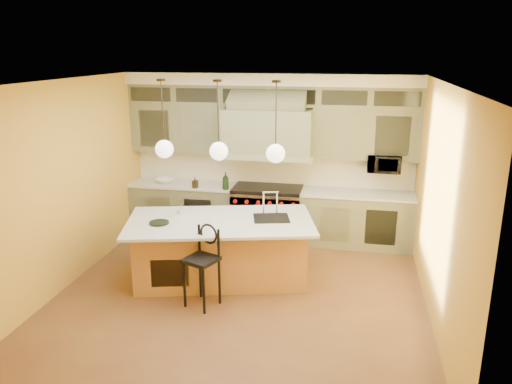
% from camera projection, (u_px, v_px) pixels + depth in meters
% --- Properties ---
extents(floor, '(5.00, 5.00, 0.00)m').
position_uv_depth(floor, '(241.00, 294.00, 6.96)').
color(floor, brown).
rests_on(floor, ground).
extents(ceiling, '(5.00, 5.00, 0.00)m').
position_uv_depth(ceiling, '(239.00, 82.00, 6.16)').
color(ceiling, white).
rests_on(ceiling, wall_back).
extents(wall_back, '(5.00, 0.00, 5.00)m').
position_uv_depth(wall_back, '(271.00, 156.00, 8.92)').
color(wall_back, gold).
rests_on(wall_back, ground).
extents(wall_front, '(5.00, 0.00, 5.00)m').
position_uv_depth(wall_front, '(173.00, 276.00, 4.20)').
color(wall_front, gold).
rests_on(wall_front, ground).
extents(wall_left, '(0.00, 5.00, 5.00)m').
position_uv_depth(wall_left, '(67.00, 184.00, 7.03)').
color(wall_left, gold).
rests_on(wall_left, ground).
extents(wall_right, '(0.00, 5.00, 5.00)m').
position_uv_depth(wall_right, '(439.00, 205.00, 6.09)').
color(wall_right, gold).
rests_on(wall_right, ground).
extents(back_cabinetry, '(5.00, 0.77, 2.90)m').
position_uv_depth(back_cabinetry, '(269.00, 160.00, 8.67)').
color(back_cabinetry, '#747959').
rests_on(back_cabinetry, floor).
extents(range, '(1.20, 0.74, 0.96)m').
position_uv_depth(range, '(267.00, 213.00, 8.85)').
color(range, silver).
rests_on(range, floor).
extents(kitchen_island, '(2.91, 2.00, 1.35)m').
position_uv_depth(kitchen_island, '(221.00, 248.00, 7.33)').
color(kitchen_island, '#B0753E').
rests_on(kitchen_island, floor).
extents(counter_stool, '(0.50, 0.50, 1.10)m').
position_uv_depth(counter_stool, '(203.00, 261.00, 6.51)').
color(counter_stool, black).
rests_on(counter_stool, floor).
extents(microwave, '(0.54, 0.37, 0.30)m').
position_uv_depth(microwave, '(384.00, 163.00, 8.32)').
color(microwave, black).
rests_on(microwave, back_cabinetry).
extents(oil_bottle_a, '(0.13, 0.13, 0.31)m').
position_uv_depth(oil_bottle_a, '(226.00, 181.00, 8.60)').
color(oil_bottle_a, black).
rests_on(oil_bottle_a, back_cabinetry).
extents(oil_bottle_b, '(0.10, 0.10, 0.19)m').
position_uv_depth(oil_bottle_b, '(195.00, 183.00, 8.72)').
color(oil_bottle_b, black).
rests_on(oil_bottle_b, back_cabinetry).
extents(fruit_bowl, '(0.37, 0.37, 0.08)m').
position_uv_depth(fruit_bowl, '(165.00, 181.00, 9.07)').
color(fruit_bowl, white).
rests_on(fruit_bowl, back_cabinetry).
extents(cup, '(0.10, 0.10, 0.09)m').
position_uv_depth(cup, '(180.00, 211.00, 7.44)').
color(cup, silver).
rests_on(cup, kitchen_island).
extents(pendant_left, '(0.26, 0.26, 1.11)m').
position_uv_depth(pendant_left, '(164.00, 147.00, 7.07)').
color(pendant_left, '#2D2319').
rests_on(pendant_left, ceiling).
extents(pendant_center, '(0.26, 0.26, 1.11)m').
position_uv_depth(pendant_center, '(219.00, 149.00, 6.92)').
color(pendant_center, '#2D2319').
rests_on(pendant_center, ceiling).
extents(pendant_right, '(0.26, 0.26, 1.11)m').
position_uv_depth(pendant_right, '(276.00, 151.00, 6.77)').
color(pendant_right, '#2D2319').
rests_on(pendant_right, ceiling).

